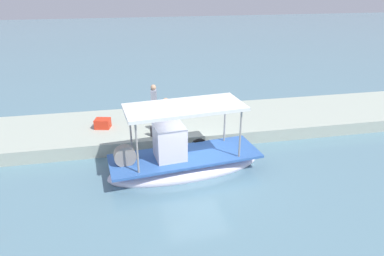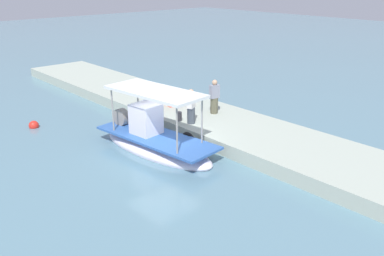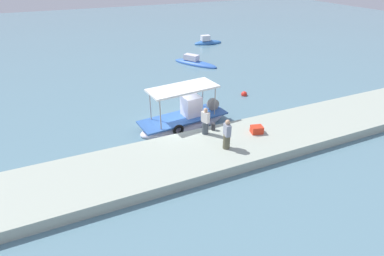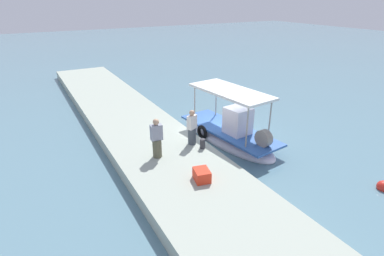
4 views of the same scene
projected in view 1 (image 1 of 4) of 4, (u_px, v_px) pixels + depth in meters
The scene contains 7 objects.
ground_plane at pixel (194, 168), 13.61m from camera, with size 120.00×120.00×0.00m, color slate.
dock_quay at pixel (179, 125), 16.84m from camera, with size 36.00×4.24×0.59m, color #A7B2A2.
main_fishing_boat at pixel (183, 160), 13.26m from camera, with size 6.24×2.61×3.07m.
fisherman_near_bollard at pixel (154, 103), 16.61m from camera, with size 0.43×0.52×1.73m.
fisherman_by_crate at pixel (166, 117), 14.99m from camera, with size 0.49×0.53×1.66m.
mooring_bollard at pixel (153, 131), 14.92m from camera, with size 0.24×0.24×0.45m, color #2D2D33.
cargo_crate at pixel (103, 123), 15.75m from camera, with size 0.68×0.54×0.43m, color red.
Camera 1 is at (2.42, 11.57, 6.94)m, focal length 31.78 mm.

